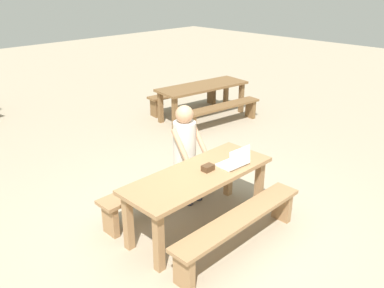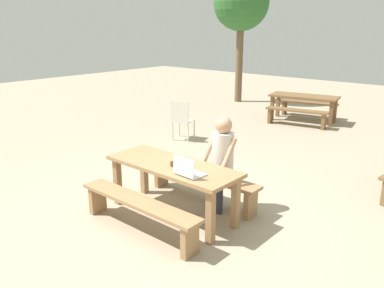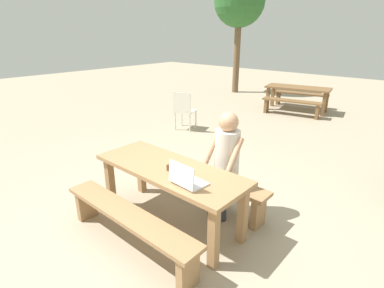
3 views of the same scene
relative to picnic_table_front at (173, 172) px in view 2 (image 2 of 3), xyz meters
The scene contains 12 objects.
ground_plane 0.63m from the picnic_table_front, ahead, with size 30.00×30.00×0.00m, color tan.
picnic_table_front is the anchor object (origin of this frame).
bench_near 0.69m from the picnic_table_front, 90.00° to the right, with size 1.91×0.30×0.44m.
bench_far 0.69m from the picnic_table_front, 90.00° to the left, with size 1.91×0.30×0.44m.
laptop 0.51m from the picnic_table_front, 22.46° to the right, with size 0.36×0.28×0.25m.
small_pouch 0.19m from the picnic_table_front, 16.91° to the right, with size 0.14×0.10×0.07m.
person_seated 0.72m from the picnic_table_front, 58.11° to the left, with size 0.41×0.41×1.34m.
plastic_chair 3.75m from the picnic_table_front, 130.18° to the left, with size 0.56×0.56×0.92m.
picnic_table_mid 6.52m from the picnic_table_front, 100.32° to the left, with size 1.88×1.04×0.71m.
bench_mid_south 5.90m from the picnic_table_front, 100.28° to the left, with size 1.63×0.59×0.44m.
bench_mid_north 7.16m from the picnic_table_front, 100.36° to the left, with size 1.63×0.59×0.44m.
tree_left 9.17m from the picnic_table_front, 118.53° to the left, with size 1.82×1.82×4.16m.
Camera 2 is at (3.46, -3.62, 2.53)m, focal length 37.02 mm.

